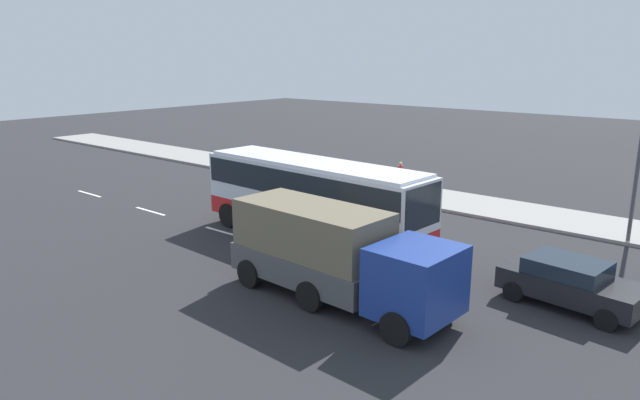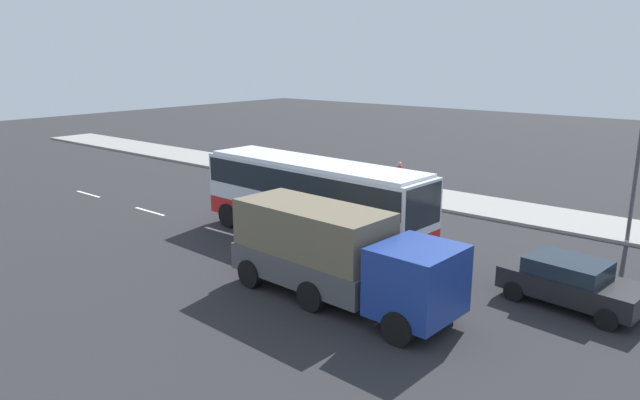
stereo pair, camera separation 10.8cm
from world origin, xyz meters
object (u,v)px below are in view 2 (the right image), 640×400
Objects in this scene: coach_bus at (313,192)px; car_yellow_taxi at (277,187)px; pedestrian_near_curb at (399,174)px; car_black_sedan at (570,282)px; cargo_truck at (336,253)px.

coach_bus is 6.97m from car_yellow_taxi.
car_black_sedan is at bearing 139.54° from pedestrian_near_curb.
cargo_truck is 13.05m from car_yellow_taxi.
pedestrian_near_curb is (-6.24, 13.82, -0.47)m from cargo_truck.
car_yellow_taxi reaches higher than car_black_sedan.
cargo_truck is at bearing 112.03° from pedestrian_near_curb.
car_yellow_taxi is 2.82× the size of pedestrian_near_curb.
cargo_truck is 4.71× the size of pedestrian_near_curb.
cargo_truck is 1.67× the size of car_yellow_taxi.
coach_bus is at bearing 97.82° from pedestrian_near_curb.
car_black_sedan is 2.57× the size of pedestrian_near_curb.
car_yellow_taxi is at bearing 52.95° from pedestrian_near_curb.
car_black_sedan is (5.88, 4.28, -0.79)m from cargo_truck.
car_yellow_taxi is (-5.69, 3.80, -1.31)m from coach_bus.
pedestrian_near_curb is at bearing 148.05° from car_black_sedan.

